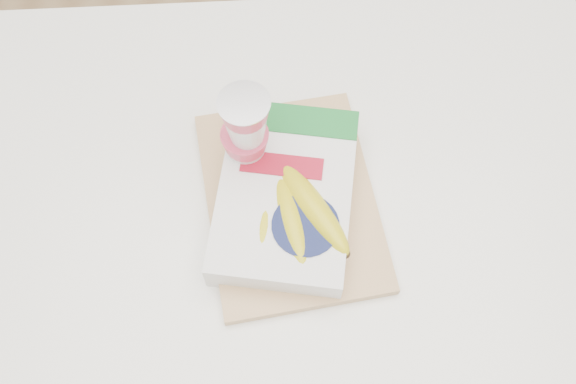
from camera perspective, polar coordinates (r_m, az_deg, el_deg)
The scene contains 5 objects.
table at distance 1.34m, azimuth -2.57°, elevation -8.68°, with size 1.15×0.77×0.86m, color white.
cutting_board at distance 0.93m, azimuth 0.23°, elevation -0.75°, with size 0.24×0.33×0.02m, color tan.
bananas at distance 0.89m, azimuth -0.10°, elevation -1.39°, with size 0.16×0.21×0.07m.
yogurt_stack at distance 0.87m, azimuth -3.79°, elevation 5.33°, with size 0.07×0.07×0.16m.
cereal_box at distance 0.91m, azimuth -0.21°, elevation -0.36°, with size 0.23×0.30×0.06m.
Camera 1 is at (0.04, -0.40, 1.71)m, focal length 40.00 mm.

